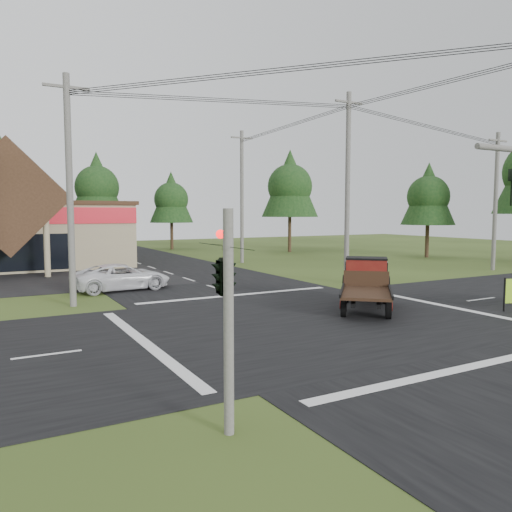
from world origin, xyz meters
TOP-DOWN VIEW (x-y plane):
  - ground at (0.00, 0.00)m, footprint 120.00×120.00m
  - road_ns at (0.00, 0.00)m, footprint 12.00×120.00m
  - road_ew at (0.00, 0.00)m, footprint 120.00×12.00m
  - traffic_signal_corner at (-7.50, -7.32)m, footprint 0.53×2.48m
  - utility_pole_nw at (-8.00, 8.00)m, footprint 2.00×0.30m
  - utility_pole_ne at (8.00, 8.00)m, footprint 2.00×0.30m
  - utility_pole_far at (22.00, 8.00)m, footprint 2.00×0.30m
  - utility_pole_n at (8.00, 22.00)m, footprint 2.00×0.30m
  - tree_row_d at (0.00, 42.00)m, footprint 6.16×6.16m
  - tree_row_e at (8.00, 40.00)m, footprint 5.04×5.04m
  - tree_side_ne at (18.00, 30.00)m, footprint 6.16×6.16m
  - tree_side_e_near at (26.00, 18.00)m, footprint 5.04×5.04m
  - antique_flatbed_truck at (3.18, 0.71)m, footprint 5.20×5.52m
  - white_pickup at (-4.84, 11.75)m, footprint 5.54×2.94m

SIDE VIEW (x-z plane):
  - ground at x=0.00m, z-range 0.00..0.00m
  - road_ns at x=0.00m, z-range 0.00..0.02m
  - road_ew at x=0.00m, z-range 0.00..0.02m
  - white_pickup at x=-4.84m, z-range 0.00..1.48m
  - antique_flatbed_truck at x=3.18m, z-range 0.00..2.30m
  - traffic_signal_corner at x=-7.50m, z-range 1.32..5.72m
  - utility_pole_far at x=22.00m, z-range 0.14..10.34m
  - utility_pole_nw at x=-8.00m, z-range 0.14..10.64m
  - utility_pole_n at x=8.00m, z-range 0.14..11.34m
  - utility_pole_ne at x=8.00m, z-range 0.14..11.64m
  - tree_row_e at x=8.00m, z-range 1.49..10.58m
  - tree_side_e_near at x=26.00m, z-range 1.49..10.58m
  - tree_row_d at x=0.00m, z-range 1.82..12.93m
  - tree_side_ne at x=18.00m, z-range 1.82..12.93m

